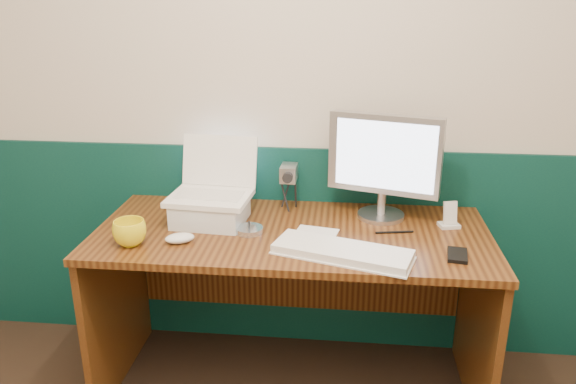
# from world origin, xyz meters

# --- Properties ---
(back_wall) EXTENTS (3.50, 0.04, 2.50)m
(back_wall) POSITION_xyz_m (0.00, 1.75, 1.25)
(back_wall) COLOR beige
(back_wall) RESTS_ON ground
(wainscot) EXTENTS (3.48, 0.02, 1.00)m
(wainscot) POSITION_xyz_m (0.00, 1.74, 0.50)
(wainscot) COLOR #062C2E
(wainscot) RESTS_ON ground
(desk) EXTENTS (1.60, 0.70, 0.75)m
(desk) POSITION_xyz_m (-0.04, 1.38, 0.38)
(desk) COLOR #3A1B0A
(desk) RESTS_ON ground
(laptop_riser) EXTENTS (0.30, 0.26, 0.10)m
(laptop_riser) POSITION_xyz_m (-0.39, 1.43, 0.80)
(laptop_riser) COLOR silver
(laptop_riser) RESTS_ON desk
(laptop) EXTENTS (0.35, 0.28, 0.27)m
(laptop) POSITION_xyz_m (-0.39, 1.43, 0.99)
(laptop) COLOR white
(laptop) RESTS_ON laptop_riser
(monitor) EXTENTS (0.49, 0.26, 0.47)m
(monitor) POSITION_xyz_m (0.33, 1.57, 0.98)
(monitor) COLOR #B7B6BC
(monitor) RESTS_ON desk
(keyboard) EXTENTS (0.53, 0.31, 0.03)m
(keyboard) POSITION_xyz_m (0.17, 1.17, 0.76)
(keyboard) COLOR white
(keyboard) RESTS_ON desk
(mouse_right) EXTENTS (0.12, 0.09, 0.04)m
(mouse_right) POSITION_xyz_m (0.35, 1.16, 0.77)
(mouse_right) COLOR white
(mouse_right) RESTS_ON desk
(mouse_left) EXTENTS (0.13, 0.11, 0.04)m
(mouse_left) POSITION_xyz_m (-0.46, 1.22, 0.77)
(mouse_left) COLOR white
(mouse_left) RESTS_ON desk
(mug) EXTENTS (0.14, 0.14, 0.10)m
(mug) POSITION_xyz_m (-0.64, 1.18, 0.80)
(mug) COLOR yellow
(mug) RESTS_ON desk
(camcorder) EXTENTS (0.08, 0.12, 0.18)m
(camcorder) POSITION_xyz_m (-0.08, 1.63, 0.84)
(camcorder) COLOR #ACADB1
(camcorder) RESTS_ON desk
(cd_spindle) EXTENTS (0.11, 0.11, 0.02)m
(cd_spindle) POSITION_xyz_m (-0.21, 1.34, 0.76)
(cd_spindle) COLOR silver
(cd_spindle) RESTS_ON desk
(cd_loose_a) EXTENTS (0.11, 0.11, 0.00)m
(cd_loose_a) POSITION_xyz_m (-0.33, 1.36, 0.75)
(cd_loose_a) COLOR silver
(cd_loose_a) RESTS_ON desk
(pen) EXTENTS (0.15, 0.04, 0.01)m
(pen) POSITION_xyz_m (0.37, 1.40, 0.75)
(pen) COLOR black
(pen) RESTS_ON desk
(papers) EXTENTS (0.18, 0.14, 0.00)m
(papers) POSITION_xyz_m (0.06, 1.37, 0.75)
(papers) COLOR white
(papers) RESTS_ON desk
(dock) EXTENTS (0.09, 0.08, 0.02)m
(dock) POSITION_xyz_m (0.60, 1.49, 0.76)
(dock) COLOR silver
(dock) RESTS_ON desk
(music_player) EXTENTS (0.06, 0.04, 0.10)m
(music_player) POSITION_xyz_m (0.60, 1.49, 0.81)
(music_player) COLOR silver
(music_player) RESTS_ON dock
(pda) EXTENTS (0.09, 0.13, 0.01)m
(pda) POSITION_xyz_m (0.59, 1.20, 0.76)
(pda) COLOR black
(pda) RESTS_ON desk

